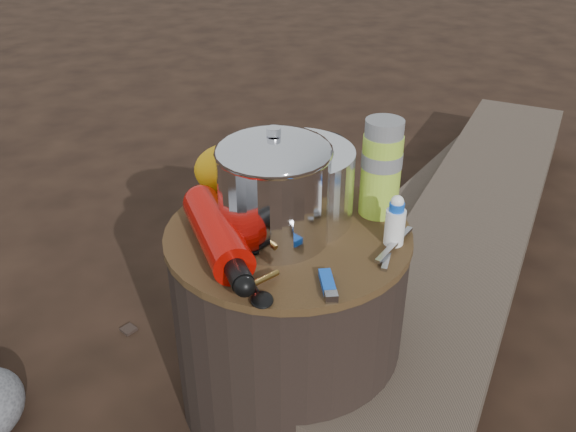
{
  "coord_description": "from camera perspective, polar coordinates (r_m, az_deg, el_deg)",
  "views": [
    {
      "loc": [
        -0.15,
        -1.01,
        1.07
      ],
      "look_at": [
        0.0,
        0.0,
        0.48
      ],
      "focal_mm": 37.77,
      "sensor_mm": 36.0,
      "label": 1
    }
  ],
  "objects": [
    {
      "name": "ground",
      "position": [
        1.48,
        0.0,
        -16.3
      ],
      "size": [
        60.0,
        60.0,
        0.0
      ],
      "primitive_type": "plane",
      "color": "black",
      "rests_on": "ground"
    },
    {
      "name": "stump",
      "position": [
        1.32,
        0.0,
        -9.64
      ],
      "size": [
        0.48,
        0.48,
        0.45
      ],
      "primitive_type": "cylinder",
      "color": "black",
      "rests_on": "ground"
    },
    {
      "name": "log_main",
      "position": [
        1.98,
        16.88,
        -1.19
      ],
      "size": [
        1.41,
        1.84,
        0.17
      ],
      "primitive_type": "cube",
      "rotation": [
        0.0,
        0.0,
        -0.6
      ],
      "color": "#43372D",
      "rests_on": "ground"
    },
    {
      "name": "log_small",
      "position": [
        2.33,
        15.84,
        3.09
      ],
      "size": [
        1.06,
        1.13,
        0.11
      ],
      "primitive_type": "cube",
      "rotation": [
        0.0,
        0.0,
        -0.74
      ],
      "color": "#43372D",
      "rests_on": "ground"
    },
    {
      "name": "foil_windscreen",
      "position": [
        1.21,
        0.45,
        2.97
      ],
      "size": [
        0.24,
        0.24,
        0.15
      ],
      "primitive_type": "cylinder",
      "color": "white",
      "rests_on": "stump"
    },
    {
      "name": "camping_pot",
      "position": [
        1.13,
        -1.29,
        2.76
      ],
      "size": [
        0.21,
        0.21,
        0.21
      ],
      "primitive_type": "cylinder",
      "color": "silver",
      "rests_on": "stump"
    },
    {
      "name": "fuel_bottle",
      "position": [
        1.12,
        -6.71,
        -1.59
      ],
      "size": [
        0.14,
        0.32,
        0.08
      ],
      "primitive_type": null,
      "rotation": [
        0.0,
        0.0,
        0.21
      ],
      "color": "#B50B05",
      "rests_on": "stump"
    },
    {
      "name": "thermos",
      "position": [
        1.23,
        8.76,
        4.44
      ],
      "size": [
        0.08,
        0.08,
        0.2
      ],
      "primitive_type": "cylinder",
      "color": "#A3CE35",
      "rests_on": "stump"
    },
    {
      "name": "travel_mug",
      "position": [
        1.29,
        3.14,
        4.39
      ],
      "size": [
        0.09,
        0.09,
        0.13
      ],
      "primitive_type": "cylinder",
      "color": "black",
      "rests_on": "stump"
    },
    {
      "name": "stuff_sack",
      "position": [
        1.32,
        -5.32,
        4.44
      ],
      "size": [
        0.16,
        0.13,
        0.11
      ],
      "primitive_type": "ellipsoid",
      "color": "#F8AA0D",
      "rests_on": "stump"
    },
    {
      "name": "food_pouch",
      "position": [
        1.34,
        -0.39,
        5.44
      ],
      "size": [
        0.1,
        0.06,
        0.13
      ],
      "primitive_type": "cube",
      "rotation": [
        0.0,
        0.0,
        -0.36
      ],
      "color": "#0D0E5C",
      "rests_on": "stump"
    },
    {
      "name": "lighter",
      "position": [
        1.04,
        3.71,
        -6.22
      ],
      "size": [
        0.02,
        0.08,
        0.02
      ],
      "primitive_type": "cube",
      "rotation": [
        0.0,
        0.0,
        -0.04
      ],
      "color": "blue",
      "rests_on": "stump"
    },
    {
      "name": "pot_grabber",
      "position": [
        1.15,
        9.54,
        -2.96
      ],
      "size": [
        0.11,
        0.14,
        0.01
      ],
      "primitive_type": null,
      "rotation": [
        0.0,
        0.0,
        -0.58
      ],
      "color": "#A0A0A5",
      "rests_on": "stump"
    },
    {
      "name": "spork",
      "position": [
        1.06,
        -3.85,
        -5.74
      ],
      "size": [
        0.07,
        0.15,
        0.01
      ],
      "primitive_type": null,
      "rotation": [
        0.0,
        0.0,
        0.27
      ],
      "color": "black",
      "rests_on": "stump"
    },
    {
      "name": "squeeze_bottle",
      "position": [
        1.15,
        10.06,
        -0.63
      ],
      "size": [
        0.04,
        0.04,
        0.09
      ],
      "primitive_type": "cylinder",
      "color": "white",
      "rests_on": "stump"
    }
  ]
}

